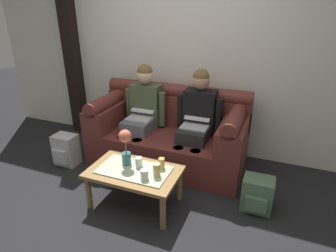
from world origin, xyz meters
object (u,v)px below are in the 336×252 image
coffee_table (134,175)px  cup_near_left (139,162)px  person_left (143,110)px  cup_near_right (157,170)px  cup_far_center (144,174)px  backpack_right (257,194)px  person_right (197,117)px  flower_vase (126,144)px  cup_far_left (162,163)px  backpack_left (66,150)px  couch (169,134)px

coffee_table → cup_near_left: (0.02, 0.07, 0.11)m
person_left → cup_near_right: 1.16m
cup_far_center → backpack_right: cup_far_center is taller
person_right → cup_near_right: 0.99m
coffee_table → cup_near_right: size_ratio=6.99×
flower_vase → cup_near_left: (0.14, 0.00, -0.18)m
flower_vase → cup_far_center: bearing=-31.4°
coffee_table → cup_far_left: bearing=26.8°
cup_far_center → cup_far_left: size_ratio=0.86×
coffee_table → backpack_left: size_ratio=2.27×
cup_near_left → cup_near_right: bearing=-20.9°
cup_far_center → backpack_left: size_ratio=0.24×
coffee_table → cup_near_right: (0.25, -0.02, 0.13)m
coffee_table → cup_far_center: 0.23m
person_left → coffee_table: 1.06m
couch → cup_far_center: bearing=-81.0°
person_left → coffee_table: size_ratio=1.35×
cup_near_left → cup_far_left: bearing=13.1°
cup_far_center → cup_near_left: bearing=129.7°
person_left → coffee_table: person_left is taller
coffee_table → backpack_left: 1.25m
flower_vase → backpack_left: 1.19m
person_right → cup_near_left: (-0.34, -0.88, -0.20)m
coffee_table → cup_far_left: cup_far_left is taller
couch → flower_vase: 0.93m
cup_far_left → backpack_left: (-1.43, 0.25, -0.26)m
flower_vase → person_left: bearing=105.5°
cup_near_left → backpack_left: cup_near_left is taller
person_left → flower_vase: person_left is taller
couch → person_right: size_ratio=1.57×
couch → cup_far_center: couch is taller
couch → cup_near_left: (0.02, -0.88, 0.08)m
flower_vase → cup_far_center: 0.38m
flower_vase → cup_near_left: bearing=1.3°
backpack_right → person_left: bearing=159.1°
couch → person_left: 0.46m
person_right → coffee_table: bearing=-110.9°
flower_vase → backpack_left: flower_vase is taller
person_left → coffee_table: bearing=-69.1°
cup_near_left → backpack_right: 1.22m
cup_near_left → cup_near_right: (0.23, -0.09, 0.02)m
person_right → cup_near_left: bearing=-111.2°
flower_vase → cup_near_right: size_ratio=2.92×
backpack_right → couch: bearing=153.3°
person_left → backpack_right: person_left is taller
backpack_left → cup_far_center: bearing=-19.6°
flower_vase → person_right: bearing=61.5°
person_right → cup_near_right: person_right is taller
couch → coffee_table: (-0.00, -0.95, -0.03)m
person_left → person_right: (0.72, 0.00, -0.00)m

